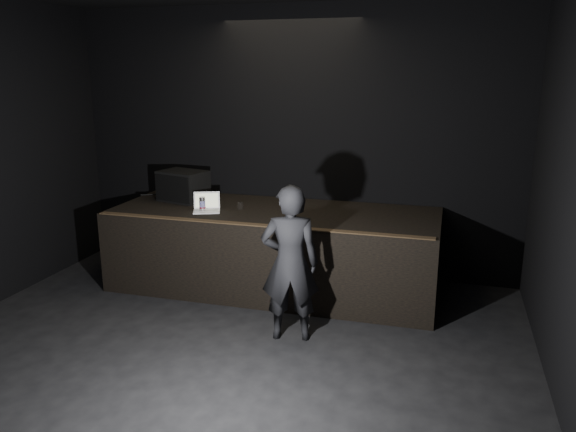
# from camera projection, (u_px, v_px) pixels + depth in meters

# --- Properties ---
(ground) EXTENTS (7.00, 7.00, 0.00)m
(ground) POSITION_uv_depth(u_px,v_px,m) (175.00, 405.00, 4.62)
(ground) COLOR black
(ground) RESTS_ON ground
(room_walls) EXTENTS (6.10, 7.10, 3.52)m
(room_walls) POSITION_uv_depth(u_px,v_px,m) (161.00, 161.00, 4.11)
(room_walls) COLOR black
(room_walls) RESTS_ON ground
(stage_riser) EXTENTS (4.00, 1.50, 1.00)m
(stage_riser) POSITION_uv_depth(u_px,v_px,m) (274.00, 249.00, 7.03)
(stage_riser) COLOR black
(stage_riser) RESTS_ON ground
(riser_lip) EXTENTS (3.92, 0.10, 0.01)m
(riser_lip) POSITION_uv_depth(u_px,v_px,m) (255.00, 225.00, 6.25)
(riser_lip) COLOR brown
(riser_lip) RESTS_ON stage_riser
(stage_monitor) EXTENTS (0.68, 0.57, 0.40)m
(stage_monitor) POSITION_uv_depth(u_px,v_px,m) (183.00, 186.00, 7.38)
(stage_monitor) COLOR black
(stage_monitor) RESTS_ON stage_riser
(cable) EXTENTS (0.85, 0.49, 0.02)m
(cable) POSITION_uv_depth(u_px,v_px,m) (176.00, 193.00, 7.83)
(cable) COLOR black
(cable) RESTS_ON stage_riser
(laptop) EXTENTS (0.40, 0.38, 0.22)m
(laptop) POSITION_uv_depth(u_px,v_px,m) (207.00, 206.00, 6.88)
(laptop) COLOR white
(laptop) RESTS_ON stage_riser
(beer_can) EXTENTS (0.07, 0.07, 0.18)m
(beer_can) POSITION_uv_depth(u_px,v_px,m) (202.00, 204.00, 6.84)
(beer_can) COLOR silver
(beer_can) RESTS_ON stage_riser
(plastic_cup) EXTENTS (0.07, 0.07, 0.09)m
(plastic_cup) POSITION_uv_depth(u_px,v_px,m) (240.00, 206.00, 6.94)
(plastic_cup) COLOR white
(plastic_cup) RESTS_ON stage_riser
(wii_remote) EXTENTS (0.11, 0.13, 0.03)m
(wii_remote) POSITION_uv_depth(u_px,v_px,m) (300.00, 226.00, 6.16)
(wii_remote) COLOR white
(wii_remote) RESTS_ON stage_riser
(person) EXTENTS (0.66, 0.51, 1.61)m
(person) POSITION_uv_depth(u_px,v_px,m) (290.00, 263.00, 5.60)
(person) COLOR black
(person) RESTS_ON ground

